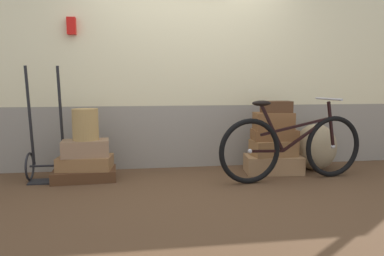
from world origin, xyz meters
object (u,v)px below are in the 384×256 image
at_px(suitcase_0, 85,174).
at_px(suitcase_1, 85,163).
at_px(suitcase_7, 276,107).
at_px(suitcase_4, 273,148).
at_px(burlap_sack, 316,147).
at_px(suitcase_6, 273,121).
at_px(bicycle, 293,147).
at_px(wicker_basket, 85,124).
at_px(suitcase_2, 86,148).
at_px(luggage_trolley, 47,155).
at_px(suitcase_5, 274,135).
at_px(suitcase_3, 273,164).

bearing_deg(suitcase_0, suitcase_1, 33.70).
xyz_separation_m(suitcase_0, suitcase_7, (2.26, 0.03, 0.74)).
height_order(suitcase_4, suitcase_7, suitcase_7).
height_order(suitcase_7, burlap_sack, suitcase_7).
distance_m(suitcase_6, bicycle, 0.47).
height_order(suitcase_4, wicker_basket, wicker_basket).
distance_m(suitcase_4, suitcase_6, 0.33).
relative_size(suitcase_1, bicycle, 0.33).
xyz_separation_m(suitcase_1, wicker_basket, (0.02, -0.00, 0.43)).
relative_size(suitcase_2, luggage_trolley, 0.40).
bearing_deg(luggage_trolley, suitcase_5, -0.70).
height_order(suitcase_0, suitcase_5, suitcase_5).
distance_m(suitcase_6, wicker_basket, 2.20).
xyz_separation_m(suitcase_2, luggage_trolley, (-0.43, 0.06, -0.08)).
xyz_separation_m(suitcase_2, suitcase_5, (2.23, 0.03, 0.10)).
distance_m(suitcase_7, burlap_sack, 0.75).
height_order(wicker_basket, bicycle, bicycle).
height_order(suitcase_0, suitcase_4, suitcase_4).
relative_size(suitcase_5, suitcase_6, 1.17).
relative_size(wicker_basket, bicycle, 0.20).
relative_size(burlap_sack, bicycle, 0.33).
bearing_deg(burlap_sack, suitcase_2, -178.68).
bearing_deg(suitcase_4, wicker_basket, 176.84).
xyz_separation_m(suitcase_0, suitcase_6, (2.23, 0.03, 0.57)).
relative_size(suitcase_4, burlap_sack, 0.90).
relative_size(suitcase_3, suitcase_5, 1.26).
height_order(suitcase_3, suitcase_4, suitcase_4).
xyz_separation_m(suitcase_0, suitcase_3, (2.23, 0.00, 0.04)).
bearing_deg(suitcase_2, suitcase_5, -3.35).
height_order(wicker_basket, burlap_sack, wicker_basket).
height_order(suitcase_3, suitcase_6, suitcase_6).
bearing_deg(suitcase_7, suitcase_1, -175.02).
height_order(suitcase_1, wicker_basket, wicker_basket).
bearing_deg(suitcase_6, suitcase_2, -175.86).
height_order(suitcase_7, luggage_trolley, luggage_trolley).
height_order(suitcase_7, wicker_basket, suitcase_7).
relative_size(suitcase_7, luggage_trolley, 0.28).
height_order(suitcase_1, bicycle, bicycle).
xyz_separation_m(suitcase_0, suitcase_2, (0.02, -0.00, 0.30)).
distance_m(suitcase_5, burlap_sack, 0.59).
bearing_deg(suitcase_4, suitcase_0, 176.95).
bearing_deg(suitcase_4, suitcase_5, 51.25).
bearing_deg(suitcase_2, bicycle, -12.85).
height_order(suitcase_1, luggage_trolley, luggage_trolley).
xyz_separation_m(luggage_trolley, bicycle, (2.72, -0.41, 0.09)).
bearing_deg(bicycle, suitcase_1, 171.07).
relative_size(suitcase_5, wicker_basket, 1.52).
xyz_separation_m(suitcase_1, suitcase_7, (2.25, 0.02, 0.61)).
height_order(suitcase_4, suitcase_5, suitcase_5).
bearing_deg(suitcase_5, suitcase_2, -174.11).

